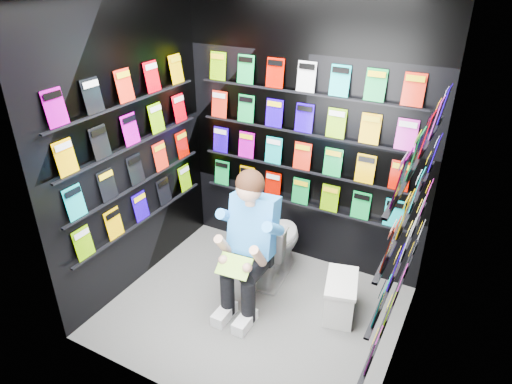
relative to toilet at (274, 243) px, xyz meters
The scene contains 13 objects.
floor 0.67m from the toilet, 82.22° to the right, with size 2.40×2.40×0.00m, color #5F5F5D.
wall_back 1.04m from the toilet, 80.35° to the left, with size 2.40×0.04×2.60m, color black.
wall_front 1.81m from the toilet, 87.21° to the right, with size 2.40×0.04×2.60m, color black.
wall_left 1.56m from the toilet, 153.75° to the right, with size 0.04×2.00×2.60m, color black.
wall_right 1.67m from the toilet, 23.49° to the right, with size 0.04×2.00×2.60m, color black.
comics_back 1.03m from the toilet, 79.67° to the left, with size 2.10×0.06×1.37m, color red, non-canonical shape.
comics_left 1.54m from the toilet, 153.13° to the right, with size 0.06×1.70×1.37m, color red, non-canonical shape.
comics_right 1.65m from the toilet, 23.99° to the right, with size 0.06×1.70×1.37m, color red, non-canonical shape.
toilet is the anchor object (origin of this frame).
longbox 0.80m from the toilet, 15.96° to the right, with size 0.24×0.43×0.32m, color silver.
longbox_lid 0.78m from the toilet, 15.96° to the right, with size 0.26×0.45×0.03m, color silver.
reader 0.56m from the toilet, 90.00° to the right, with size 0.53×0.77×1.42m, color #2980DD, non-canonical shape.
held_comic 0.76m from the toilet, 90.00° to the right, with size 0.28×0.01×0.19m, color green.
Camera 1 is at (1.48, -2.70, 2.79)m, focal length 32.00 mm.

